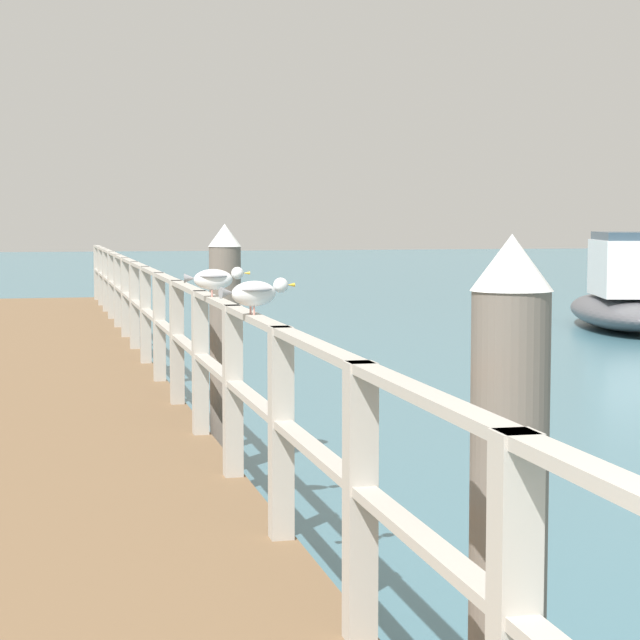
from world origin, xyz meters
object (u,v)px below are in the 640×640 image
(dock_piling_far, at_px, (226,347))
(seagull_background, at_px, (215,278))
(seagull_foreground, at_px, (255,292))
(dock_piling_near, at_px, (509,538))
(boat_2, at_px, (622,297))

(dock_piling_far, distance_m, seagull_background, 2.06)
(dock_piling_far, bearing_deg, seagull_foreground, -95.97)
(dock_piling_near, distance_m, dock_piling_far, 6.57)
(seagull_foreground, bearing_deg, dock_piling_far, 160.63)
(dock_piling_far, height_order, boat_2, dock_piling_far)
(dock_piling_near, height_order, boat_2, dock_piling_near)
(seagull_foreground, relative_size, seagull_background, 0.99)
(dock_piling_far, xyz_separation_m, boat_2, (9.86, 11.65, -0.45))
(dock_piling_near, distance_m, seagull_foreground, 3.12)
(dock_piling_far, distance_m, seagull_foreground, 3.64)
(dock_piling_near, height_order, seagull_background, dock_piling_near)
(seagull_background, height_order, boat_2, boat_2)
(dock_piling_far, bearing_deg, boat_2, 49.76)
(dock_piling_near, height_order, seagull_foreground, dock_piling_near)
(dock_piling_near, distance_m, seagull_background, 4.74)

